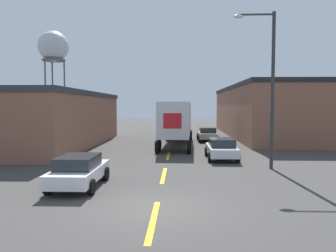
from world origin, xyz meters
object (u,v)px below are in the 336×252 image
semi_truck (177,120)px  street_lamp (269,80)px  parked_car_left_near (79,170)px  water_tower (53,47)px  parked_car_right_mid (221,148)px  parked_car_right_far (207,134)px

semi_truck → street_lamp: size_ratio=1.39×
semi_truck → parked_car_left_near: 16.41m
semi_truck → street_lamp: bearing=-61.8°
water_tower → street_lamp: (29.26, -43.36, -9.66)m
parked_car_right_mid → street_lamp: 5.95m
water_tower → street_lamp: bearing=-56.0°
semi_truck → parked_car_right_far: semi_truck is taller
street_lamp → parked_car_right_mid: bearing=123.5°
parked_car_right_far → semi_truck: bearing=-129.4°
parked_car_right_mid → street_lamp: bearing=-56.5°
water_tower → street_lamp: size_ratio=1.99×
semi_truck → parked_car_right_far: bearing=53.2°
street_lamp → parked_car_right_far: bearing=98.4°
semi_truck → parked_car_right_far: size_ratio=2.92×
water_tower → street_lamp: water_tower is taller
parked_car_right_mid → water_tower: bearing=124.1°
semi_truck → parked_car_left_near: size_ratio=2.92×
parked_car_left_near → parked_car_right_far: same height
parked_car_right_far → parked_car_right_mid: size_ratio=1.00×
parked_car_left_near → street_lamp: 11.53m
parked_car_left_near → street_lamp: street_lamp is taller
parked_car_left_near → water_tower: water_tower is taller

